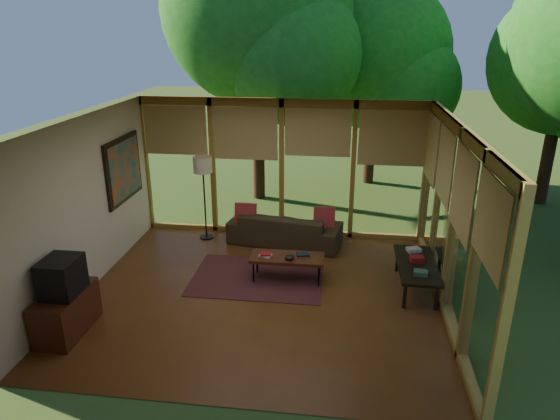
# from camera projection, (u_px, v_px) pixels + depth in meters

# --- Properties ---
(floor) EXTENTS (5.50, 5.50, 0.00)m
(floor) POSITION_uv_depth(u_px,v_px,m) (262.00, 294.00, 7.83)
(floor) COLOR brown
(floor) RESTS_ON ground
(ceiling) EXTENTS (5.50, 5.50, 0.00)m
(ceiling) POSITION_uv_depth(u_px,v_px,m) (259.00, 123.00, 6.90)
(ceiling) COLOR white
(ceiling) RESTS_ON ground
(wall_left) EXTENTS (0.04, 5.00, 2.70)m
(wall_left) POSITION_uv_depth(u_px,v_px,m) (85.00, 206.00, 7.69)
(wall_left) COLOR silver
(wall_left) RESTS_ON ground
(wall_front) EXTENTS (5.50, 0.04, 2.70)m
(wall_front) POSITION_uv_depth(u_px,v_px,m) (220.00, 300.00, 5.04)
(wall_front) COLOR silver
(wall_front) RESTS_ON ground
(window_wall_back) EXTENTS (5.50, 0.12, 2.70)m
(window_wall_back) POSITION_uv_depth(u_px,v_px,m) (282.00, 169.00, 9.69)
(window_wall_back) COLOR olive
(window_wall_back) RESTS_ON ground
(window_wall_right) EXTENTS (0.12, 5.00, 2.70)m
(window_wall_right) POSITION_uv_depth(u_px,v_px,m) (453.00, 222.00, 7.03)
(window_wall_right) COLOR olive
(window_wall_right) RESTS_ON ground
(tree_nw) EXTENTS (4.19, 4.19, 6.40)m
(tree_nw) POSITION_uv_depth(u_px,v_px,m) (257.00, 9.00, 10.85)
(tree_nw) COLOR #381E14
(tree_nw) RESTS_ON ground
(tree_ne) EXTENTS (3.70, 3.70, 5.14)m
(tree_ne) POSITION_uv_depth(u_px,v_px,m) (376.00, 55.00, 12.43)
(tree_ne) COLOR #381E14
(tree_ne) RESTS_ON ground
(rug) EXTENTS (2.17, 1.53, 0.01)m
(rug) POSITION_uv_depth(u_px,v_px,m) (258.00, 277.00, 8.34)
(rug) COLOR maroon
(rug) RESTS_ON floor
(sofa) EXTENTS (2.23, 1.18, 0.62)m
(sofa) POSITION_uv_depth(u_px,v_px,m) (285.00, 228.00, 9.57)
(sofa) COLOR #362D1B
(sofa) RESTS_ON floor
(pillow_left) EXTENTS (0.40, 0.22, 0.42)m
(pillow_left) POSITION_uv_depth(u_px,v_px,m) (246.00, 214.00, 9.52)
(pillow_left) COLOR maroon
(pillow_left) RESTS_ON sofa
(pillow_right) EXTENTS (0.40, 0.21, 0.42)m
(pillow_right) POSITION_uv_depth(u_px,v_px,m) (324.00, 218.00, 9.34)
(pillow_right) COLOR maroon
(pillow_right) RESTS_ON sofa
(ct_book_lower) EXTENTS (0.22, 0.18, 0.03)m
(ct_book_lower) POSITION_uv_depth(u_px,v_px,m) (265.00, 256.00, 8.12)
(ct_book_lower) COLOR beige
(ct_book_lower) RESTS_ON coffee_table
(ct_book_upper) EXTENTS (0.19, 0.15, 0.03)m
(ct_book_upper) POSITION_uv_depth(u_px,v_px,m) (265.00, 254.00, 8.11)
(ct_book_upper) COLOR maroon
(ct_book_upper) RESTS_ON coffee_table
(ct_book_side) EXTENTS (0.23, 0.19, 0.03)m
(ct_book_side) POSITION_uv_depth(u_px,v_px,m) (303.00, 254.00, 8.17)
(ct_book_side) COLOR black
(ct_book_side) RESTS_ON coffee_table
(ct_bowl) EXTENTS (0.16, 0.16, 0.07)m
(ct_bowl) POSITION_uv_depth(u_px,v_px,m) (290.00, 257.00, 8.02)
(ct_bowl) COLOR black
(ct_bowl) RESTS_ON coffee_table
(media_cabinet) EXTENTS (0.50, 1.00, 0.60)m
(media_cabinet) POSITION_uv_depth(u_px,v_px,m) (66.00, 312.00, 6.77)
(media_cabinet) COLOR #4F2315
(media_cabinet) RESTS_ON floor
(television) EXTENTS (0.45, 0.55, 0.50)m
(television) POSITION_uv_depth(u_px,v_px,m) (61.00, 277.00, 6.58)
(television) COLOR black
(television) RESTS_ON media_cabinet
(console_book_a) EXTENTS (0.22, 0.17, 0.07)m
(console_book_a) POSITION_uv_depth(u_px,v_px,m) (421.00, 273.00, 7.44)
(console_book_a) COLOR #355D49
(console_book_a) RESTS_ON side_console
(console_book_b) EXTENTS (0.22, 0.17, 0.09)m
(console_book_b) POSITION_uv_depth(u_px,v_px,m) (417.00, 259.00, 7.86)
(console_book_b) COLOR maroon
(console_book_b) RESTS_ON side_console
(console_book_c) EXTENTS (0.26, 0.22, 0.06)m
(console_book_c) POSITION_uv_depth(u_px,v_px,m) (414.00, 250.00, 8.24)
(console_book_c) COLOR beige
(console_book_c) RESTS_ON side_console
(floor_lamp) EXTENTS (0.36, 0.36, 1.65)m
(floor_lamp) POSITION_uv_depth(u_px,v_px,m) (203.00, 169.00, 9.43)
(floor_lamp) COLOR black
(floor_lamp) RESTS_ON floor
(coffee_table) EXTENTS (1.20, 0.50, 0.43)m
(coffee_table) POSITION_uv_depth(u_px,v_px,m) (287.00, 258.00, 8.14)
(coffee_table) COLOR #4F2315
(coffee_table) RESTS_ON floor
(side_console) EXTENTS (0.60, 1.40, 0.46)m
(side_console) POSITION_uv_depth(u_px,v_px,m) (417.00, 266.00, 7.84)
(side_console) COLOR black
(side_console) RESTS_ON floor
(wall_painting) EXTENTS (0.06, 1.35, 1.15)m
(wall_painting) POSITION_uv_depth(u_px,v_px,m) (124.00, 169.00, 8.92)
(wall_painting) COLOR black
(wall_painting) RESTS_ON wall_left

